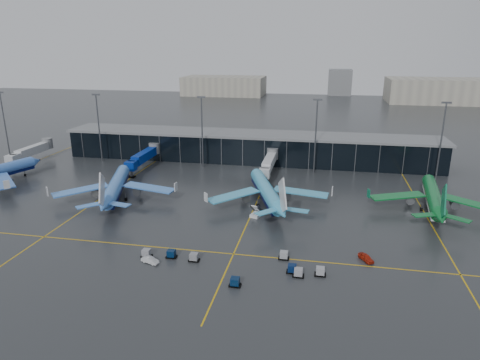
% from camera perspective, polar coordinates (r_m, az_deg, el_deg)
% --- Properties ---
extents(ground, '(600.00, 600.00, 0.00)m').
position_cam_1_polar(ground, '(107.73, -4.46, -5.74)').
color(ground, '#282B2D').
rests_on(ground, ground).
extents(terminal_pier, '(142.00, 17.00, 10.70)m').
position_cam_1_polar(terminal_pier, '(163.78, 1.22, 4.48)').
color(terminal_pier, black).
rests_on(terminal_pier, ground).
extents(jet_bridges, '(94.00, 27.50, 7.20)m').
position_cam_1_polar(jet_bridges, '(156.17, -12.78, 3.06)').
color(jet_bridges, '#595B60').
rests_on(jet_bridges, ground).
extents(flood_masts, '(203.00, 0.50, 25.50)m').
position_cam_1_polar(flood_masts, '(149.66, 2.35, 6.50)').
color(flood_masts, '#595B60').
rests_on(flood_masts, ground).
extents(distant_hangars, '(260.00, 71.00, 22.00)m').
position_cam_1_polar(distant_hangars, '(367.57, 14.84, 11.75)').
color(distant_hangars, '#B2AD99').
rests_on(distant_hangars, ground).
extents(taxi_lines, '(220.00, 120.00, 0.02)m').
position_cam_1_polar(taxi_lines, '(115.32, 1.74, -4.07)').
color(taxi_lines, gold).
rests_on(taxi_lines, ground).
extents(airliner_arkefly, '(46.82, 50.08, 12.63)m').
position_cam_1_polar(airliner_arkefly, '(127.01, -16.31, 0.28)').
color(airliner_arkefly, '#4587E5').
rests_on(airliner_arkefly, ground).
extents(airliner_klm_near, '(47.35, 50.42, 12.57)m').
position_cam_1_polar(airliner_klm_near, '(118.20, 3.55, -0.32)').
color(airliner_klm_near, '#42ACD9').
rests_on(airliner_klm_near, ground).
extents(airliner_aer_lingus, '(39.32, 43.48, 12.12)m').
position_cam_1_polar(airliner_aer_lingus, '(125.05, 24.49, -1.02)').
color(airliner_aer_lingus, '#0D6F2D').
rests_on(airliner_aer_lingus, ground).
extents(baggage_carts, '(38.14, 13.67, 1.70)m').
position_cam_1_polar(baggage_carts, '(86.89, 0.13, -11.17)').
color(baggage_carts, black).
rests_on(baggage_carts, ground).
extents(mobile_airstair, '(3.03, 3.70, 3.45)m').
position_cam_1_polar(mobile_airstair, '(111.19, 2.15, -4.50)').
color(mobile_airstair, white).
rests_on(mobile_airstair, ground).
extents(service_van_red, '(3.45, 4.30, 1.38)m').
position_cam_1_polar(service_van_red, '(93.18, 16.46, -9.90)').
color(service_van_red, '#AF210D').
rests_on(service_van_red, ground).
extents(service_van_white, '(4.09, 2.49, 1.27)m').
position_cam_1_polar(service_van_white, '(90.52, -11.88, -10.41)').
color(service_van_white, silver).
rests_on(service_van_white, ground).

